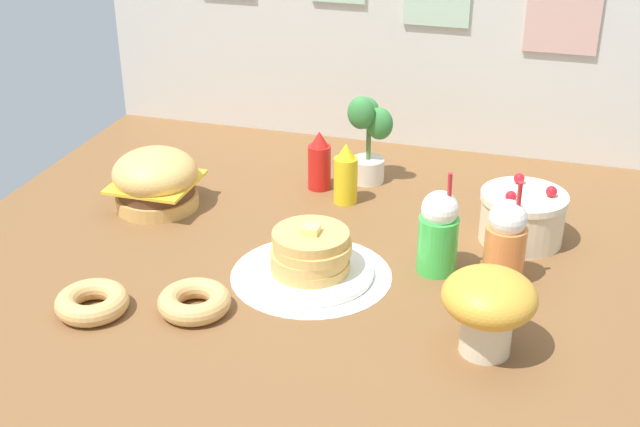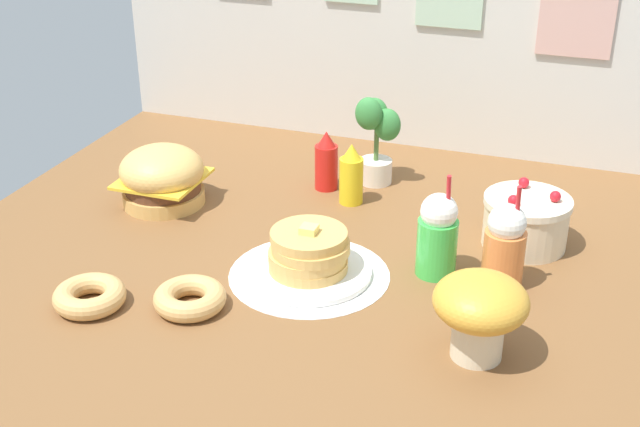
# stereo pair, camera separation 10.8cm
# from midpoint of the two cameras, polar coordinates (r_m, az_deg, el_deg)

# --- Properties ---
(ground_plane) EXTENTS (2.22, 2.03, 0.02)m
(ground_plane) POSITION_cam_midpoint_polar(r_m,az_deg,el_deg) (2.46, -2.19, -3.65)
(ground_plane) COLOR brown
(back_wall) EXTENTS (2.22, 0.04, 0.87)m
(back_wall) POSITION_cam_midpoint_polar(r_m,az_deg,el_deg) (3.20, 3.60, 12.25)
(back_wall) COLOR beige
(back_wall) RESTS_ON ground_plane
(doily_mat) EXTENTS (0.46, 0.46, 0.00)m
(doily_mat) POSITION_cam_midpoint_polar(r_m,az_deg,el_deg) (2.40, -1.88, -4.16)
(doily_mat) COLOR white
(doily_mat) RESTS_ON ground_plane
(burger) EXTENTS (0.28, 0.28, 0.20)m
(burger) POSITION_cam_midpoint_polar(r_m,az_deg,el_deg) (2.82, -12.08, 2.19)
(burger) COLOR #DBA859
(burger) RESTS_ON ground_plane
(pancake_stack) EXTENTS (0.35, 0.35, 0.15)m
(pancake_stack) POSITION_cam_midpoint_polar(r_m,az_deg,el_deg) (2.38, -1.92, -2.92)
(pancake_stack) COLOR white
(pancake_stack) RESTS_ON doily_mat
(layer_cake) EXTENTS (0.26, 0.26, 0.19)m
(layer_cake) POSITION_cam_midpoint_polar(r_m,az_deg,el_deg) (2.61, 12.30, -0.23)
(layer_cake) COLOR beige
(layer_cake) RESTS_ON ground_plane
(ketchup_bottle) EXTENTS (0.08, 0.08, 0.21)m
(ketchup_bottle) POSITION_cam_midpoint_polar(r_m,az_deg,el_deg) (2.89, -1.11, 3.46)
(ketchup_bottle) COLOR red
(ketchup_bottle) RESTS_ON ground_plane
(mustard_bottle) EXTENTS (0.08, 0.08, 0.21)m
(mustard_bottle) POSITION_cam_midpoint_polar(r_m,az_deg,el_deg) (2.79, 0.70, 2.58)
(mustard_bottle) COLOR yellow
(mustard_bottle) RESTS_ON ground_plane
(cream_soda_cup) EXTENTS (0.11, 0.11, 0.31)m
(cream_soda_cup) POSITION_cam_midpoint_polar(r_m,az_deg,el_deg) (2.39, 6.69, -1.28)
(cream_soda_cup) COLOR green
(cream_soda_cup) RESTS_ON ground_plane
(orange_float_cup) EXTENTS (0.11, 0.11, 0.31)m
(orange_float_cup) POSITION_cam_midpoint_polar(r_m,az_deg,el_deg) (2.36, 11.10, -1.91)
(orange_float_cup) COLOR orange
(orange_float_cup) RESTS_ON ground_plane
(donut_pink_glaze) EXTENTS (0.19, 0.19, 0.06)m
(donut_pink_glaze) POSITION_cam_midpoint_polar(r_m,az_deg,el_deg) (2.32, -16.38, -5.73)
(donut_pink_glaze) COLOR tan
(donut_pink_glaze) RESTS_ON ground_plane
(donut_chocolate) EXTENTS (0.19, 0.19, 0.06)m
(donut_chocolate) POSITION_cam_midpoint_polar(r_m,az_deg,el_deg) (2.26, -9.81, -5.84)
(donut_chocolate) COLOR tan
(donut_chocolate) RESTS_ON ground_plane
(potted_plant) EXTENTS (0.15, 0.12, 0.32)m
(potted_plant) POSITION_cam_midpoint_polar(r_m,az_deg,el_deg) (2.92, 2.23, 5.24)
(potted_plant) COLOR white
(potted_plant) RESTS_ON ground_plane
(mushroom_stool) EXTENTS (0.23, 0.23, 0.22)m
(mushroom_stool) POSITION_cam_midpoint_polar(r_m,az_deg,el_deg) (2.06, 9.81, -6.04)
(mushroom_stool) COLOR beige
(mushroom_stool) RESTS_ON ground_plane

